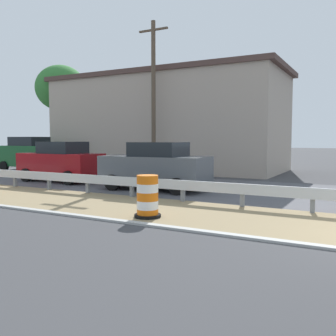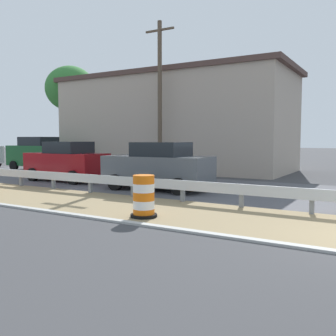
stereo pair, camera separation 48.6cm
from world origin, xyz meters
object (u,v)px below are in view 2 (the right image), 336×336
car_trailing_far_lane (158,166)px  car_lead_far_lane (67,161)px  car_distant_a (40,154)px  utility_pole_near (160,96)px  traffic_barrel_close (144,198)px

car_trailing_far_lane → car_lead_far_lane: bearing=-6.0°
car_distant_a → utility_pole_near: bearing=10.1°
utility_pole_near → car_trailing_far_lane: bearing=-148.7°
car_distant_a → car_trailing_far_lane: bearing=-18.8°
car_trailing_far_lane → car_distant_a: bearing=-20.5°
traffic_barrel_close → car_distant_a: 16.31m
car_lead_far_lane → car_trailing_far_lane: bearing=176.3°
traffic_barrel_close → car_lead_far_lane: car_lead_far_lane is taller
utility_pole_near → car_distant_a: bearing=100.3°
car_trailing_far_lane → car_distant_a: 12.03m
traffic_barrel_close → car_lead_far_lane: size_ratio=0.27×
car_trailing_far_lane → car_distant_a: (3.84, 11.40, 0.12)m
car_lead_far_lane → car_distant_a: (3.43, 5.88, 0.13)m
car_lead_far_lane → car_distant_a: 6.81m
car_lead_far_lane → utility_pole_near: 6.44m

